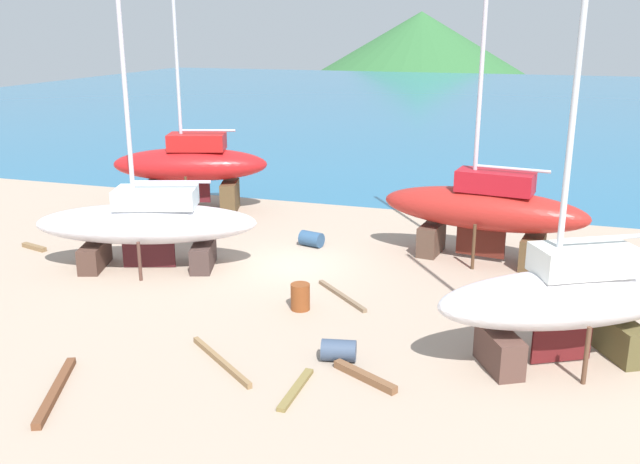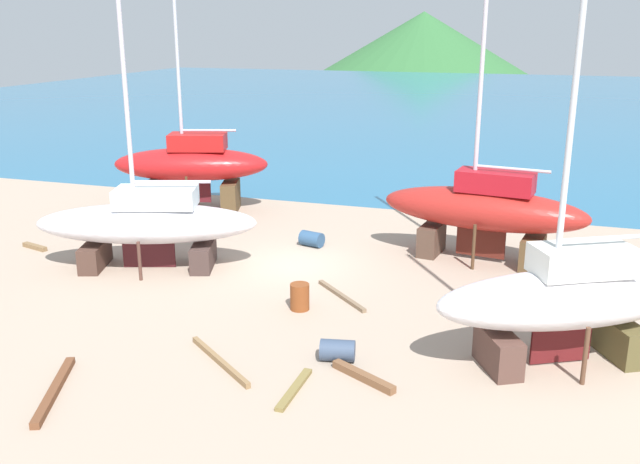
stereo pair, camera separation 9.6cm
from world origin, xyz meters
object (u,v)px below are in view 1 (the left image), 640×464
object	(u,v)px
sailboat_mid_port	(147,222)
barrel_tipped_center	(339,350)
sailboat_far_slipway	(191,166)
sailboat_large_starboard	(568,298)
barrel_blue_faded	(605,261)
sailboat_small_center	(484,209)
worker	(193,173)
barrel_rust_near	(300,297)
barrel_by_slipway	(311,239)

from	to	relation	value
sailboat_mid_port	barrel_tipped_center	bearing A→B (deg)	131.83
sailboat_far_slipway	sailboat_large_starboard	bearing A→B (deg)	128.79
barrel_blue_faded	sailboat_far_slipway	bearing A→B (deg)	170.07
sailboat_small_center	sailboat_mid_port	size ratio (longest dim) A/B	0.92
sailboat_large_starboard	barrel_tipped_center	bearing A→B (deg)	-11.89
sailboat_large_starboard	worker	distance (m)	23.94
sailboat_far_slipway	barrel_rust_near	bearing A→B (deg)	114.68
sailboat_mid_port	sailboat_large_starboard	xyz separation A→B (m)	(14.07, -3.24, 0.10)
sailboat_large_starboard	barrel_by_slipway	bearing A→B (deg)	-67.08
sailboat_small_center	barrel_by_slipway	distance (m)	6.76
barrel_by_slipway	sailboat_mid_port	bearing A→B (deg)	-138.66
worker	barrel_tipped_center	bearing A→B (deg)	31.58
sailboat_large_starboard	barrel_rust_near	distance (m)	7.85
barrel_tipped_center	barrel_blue_faded	distance (m)	11.81
barrel_rust_near	barrel_blue_faded	bearing A→B (deg)	35.55
barrel_tipped_center	barrel_rust_near	distance (m)	3.58
sailboat_large_starboard	barrel_rust_near	bearing A→B (deg)	-37.92
sailboat_mid_port	worker	size ratio (longest dim) A/B	8.16
barrel_rust_near	worker	bearing A→B (deg)	128.32
sailboat_large_starboard	sailboat_small_center	bearing A→B (deg)	-98.81
worker	barrel_tipped_center	size ratio (longest dim) A/B	1.85
barrel_by_slipway	barrel_tipped_center	bearing A→B (deg)	-67.32
sailboat_mid_port	sailboat_large_starboard	world-z (taller)	sailboat_mid_port
barrel_blue_faded	barrel_rust_near	xyz separation A→B (m)	(-9.16, -6.54, 0.02)
barrel_blue_faded	barrel_by_slipway	size ratio (longest dim) A/B	0.88
sailboat_mid_port	barrel_by_slipway	bearing A→B (deg)	-156.99
sailboat_mid_port	worker	xyz separation A→B (m)	(-4.49, 11.86, -0.83)
sailboat_mid_port	barrel_tipped_center	distance (m)	9.94
sailboat_large_starboard	sailboat_far_slipway	bearing A→B (deg)	-62.29
barrel_blue_faded	barrel_rust_near	world-z (taller)	barrel_rust_near
barrel_blue_faded	barrel_by_slipway	bearing A→B (deg)	-177.98
sailboat_large_starboard	barrel_by_slipway	distance (m)	12.01
sailboat_far_slipway	barrel_blue_faded	distance (m)	18.30
sailboat_mid_port	barrel_rust_near	xyz separation A→B (m)	(6.45, -1.99, -1.28)
sailboat_far_slipway	barrel_by_slipway	bearing A→B (deg)	136.01
sailboat_mid_port	barrel_tipped_center	world-z (taller)	sailboat_mid_port
sailboat_small_center	sailboat_mid_port	world-z (taller)	sailboat_mid_port
barrel_tipped_center	barrel_by_slipway	xyz separation A→B (m)	(-3.79, 9.07, 0.01)
barrel_tipped_center	sailboat_mid_port	bearing A→B (deg)	150.16
worker	sailboat_mid_port	bearing A→B (deg)	14.45
sailboat_small_center	barrel_blue_faded	world-z (taller)	sailboat_small_center
sailboat_far_slipway	sailboat_large_starboard	size ratio (longest dim) A/B	0.99
sailboat_far_slipway	sailboat_small_center	bearing A→B (deg)	149.25
sailboat_large_starboard	barrel_rust_near	size ratio (longest dim) A/B	13.58
sailboat_large_starboard	barrel_blue_faded	world-z (taller)	sailboat_large_starboard
sailboat_mid_port	barrel_rust_near	distance (m)	6.87
sailboat_small_center	sailboat_mid_port	bearing A→B (deg)	29.33
sailboat_far_slipway	worker	size ratio (longest dim) A/B	6.66
worker	barrel_blue_faded	xyz separation A→B (m)	(20.10, -7.30, -0.47)
sailboat_large_starboard	worker	xyz separation A→B (m)	(-18.56, 15.09, -0.94)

